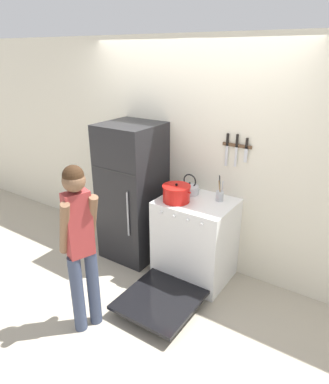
% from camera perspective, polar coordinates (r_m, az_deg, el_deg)
% --- Properties ---
extents(ground_plane, '(14.00, 14.00, 0.00)m').
position_cam_1_polar(ground_plane, '(4.41, 3.52, -10.24)').
color(ground_plane, '#B2A893').
extents(wall_back, '(10.00, 0.06, 2.55)m').
position_cam_1_polar(wall_back, '(3.90, 4.18, 5.94)').
color(wall_back, silver).
rests_on(wall_back, ground_plane).
extents(refrigerator, '(0.64, 0.66, 1.64)m').
position_cam_1_polar(refrigerator, '(4.08, -5.36, -0.09)').
color(refrigerator, black).
rests_on(refrigerator, ground_plane).
extents(stove_range, '(0.78, 1.38, 0.93)m').
position_cam_1_polar(stove_range, '(3.78, 4.87, -8.15)').
color(stove_range, white).
rests_on(stove_range, ground_plane).
extents(dutch_oven_pot, '(0.34, 0.30, 0.20)m').
position_cam_1_polar(dutch_oven_pot, '(3.54, 2.00, -0.22)').
color(dutch_oven_pot, red).
rests_on(dutch_oven_pot, stove_range).
extents(tea_kettle, '(0.25, 0.20, 0.23)m').
position_cam_1_polar(tea_kettle, '(3.75, 4.22, 0.62)').
color(tea_kettle, silver).
rests_on(tea_kettle, stove_range).
extents(utensil_jar, '(0.08, 0.08, 0.28)m').
position_cam_1_polar(utensil_jar, '(3.61, 9.19, -0.52)').
color(utensil_jar, '#B7BABF').
rests_on(utensil_jar, stove_range).
extents(person, '(0.32, 0.37, 1.57)m').
position_cam_1_polar(person, '(2.99, -13.86, -8.03)').
color(person, '#38425B').
rests_on(person, ground_plane).
extents(wall_knife_strip, '(0.31, 0.03, 0.35)m').
position_cam_1_polar(wall_knife_strip, '(3.57, 11.92, 7.57)').
color(wall_knife_strip, brown).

